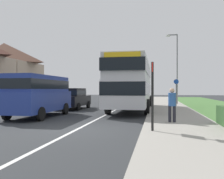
{
  "coord_description": "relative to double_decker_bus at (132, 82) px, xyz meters",
  "views": [
    {
      "loc": [
        3.15,
        -9.34,
        1.62
      ],
      "look_at": [
        0.52,
        4.97,
        1.6
      ],
      "focal_mm": 39.03,
      "sensor_mm": 36.0,
      "label": 1
    }
  ],
  "objects": [
    {
      "name": "cycle_route_sign",
      "position": [
        3.58,
        4.17,
        -0.71
      ],
      "size": [
        0.44,
        0.08,
        2.52
      ],
      "color": "slate",
      "rests_on": "ground_plane"
    },
    {
      "name": "ground_plane",
      "position": [
        -1.31,
        -9.03,
        -2.14
      ],
      "size": [
        120.0,
        120.0,
        0.0
      ],
      "primitive_type": "plane",
      "color": "#2D3033"
    },
    {
      "name": "parked_car_black",
      "position": [
        -4.86,
        0.49,
        -1.21
      ],
      "size": [
        1.96,
        4.4,
        1.69
      ],
      "color": "black",
      "rests_on": "ground_plane"
    },
    {
      "name": "street_lamp_mid",
      "position": [
        3.8,
        7.2,
        2.02
      ],
      "size": [
        1.14,
        0.2,
        7.23
      ],
      "color": "slate",
      "rests_on": "ground_plane"
    },
    {
      "name": "pavement_near_side",
      "position": [
        2.89,
        -3.03,
        -2.08
      ],
      "size": [
        3.2,
        68.0,
        0.12
      ],
      "primitive_type": "cube",
      "color": "#9E998E",
      "rests_on": "ground_plane"
    },
    {
      "name": "parked_van_blue",
      "position": [
        -4.89,
        -5.21,
        -0.73
      ],
      "size": [
        2.11,
        5.42,
        2.4
      ],
      "color": "navy",
      "rests_on": "ground_plane"
    },
    {
      "name": "lane_marking_centre",
      "position": [
        -1.31,
        -1.03,
        -2.14
      ],
      "size": [
        0.14,
        60.0,
        0.01
      ],
      "primitive_type": "cube",
      "color": "silver",
      "rests_on": "ground_plane"
    },
    {
      "name": "double_decker_bus",
      "position": [
        0.0,
        0.0,
        0.0
      ],
      "size": [
        2.8,
        10.74,
        3.7
      ],
      "color": "#BCBCC1",
      "rests_on": "ground_plane"
    },
    {
      "name": "pedestrian_at_stop",
      "position": [
        2.53,
        -7.01,
        -1.17
      ],
      "size": [
        0.34,
        0.34,
        1.67
      ],
      "color": "#23232D",
      "rests_on": "ground_plane"
    },
    {
      "name": "bus_stop_sign",
      "position": [
        1.69,
        -9.48,
        -0.6
      ],
      "size": [
        0.09,
        0.52,
        2.6
      ],
      "color": "black",
      "rests_on": "ground_plane"
    }
  ]
}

